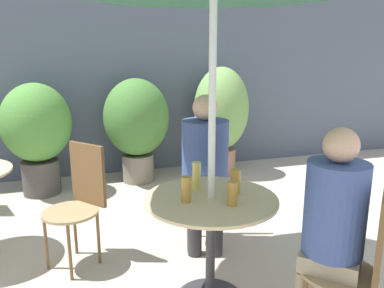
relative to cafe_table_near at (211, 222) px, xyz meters
name	(u,v)px	position (x,y,z in m)	size (l,w,h in m)	color
storefront_wall	(132,62)	(-0.01, 3.04, 0.94)	(10.00, 0.06, 3.00)	#4C5666
cafe_table_near	(211,222)	(0.00, 0.00, 0.00)	(0.83, 0.83, 0.72)	#2D2D33
bistro_chair_0	(359,258)	(0.60, -0.62, -0.01)	(0.48, 0.48, 0.93)	#997F56
bistro_chair_1	(204,179)	(0.24, 0.83, -0.01)	(0.43, 0.45, 0.93)	#997F56
bistro_chair_2	(80,194)	(-0.78, 0.76, -0.01)	(0.48, 0.47, 0.93)	#997F56
bistro_chair_4	(207,154)	(0.53, 1.59, -0.01)	(0.45, 0.46, 0.93)	#997F56
seated_person_0	(331,220)	(0.49, -0.51, 0.17)	(0.40, 0.40, 1.23)	gray
seated_person_1	(205,161)	(0.20, 0.68, 0.19)	(0.41, 0.43, 1.29)	#2D2D33
beer_glass_0	(196,176)	(-0.04, 0.16, 0.26)	(0.06, 0.06, 0.19)	#DBC65B
beer_glass_1	(186,189)	(-0.17, -0.02, 0.24)	(0.06, 0.06, 0.16)	#B28433
beer_glass_2	(232,193)	(0.08, -0.15, 0.24)	(0.06, 0.06, 0.14)	#B28433
beer_glass_3	(236,182)	(0.17, 0.01, 0.25)	(0.06, 0.06, 0.16)	#B28433
potted_plant_0	(37,129)	(-1.21, 2.45, 0.21)	(0.77, 0.77, 1.29)	#47423D
potted_plant_1	(137,121)	(-0.06, 2.56, 0.22)	(0.81, 0.81, 1.31)	slate
potted_plant_2	(221,114)	(1.07, 2.55, 0.27)	(0.73, 0.73, 1.44)	#93664C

